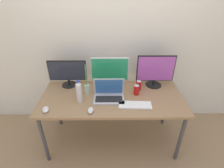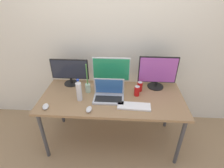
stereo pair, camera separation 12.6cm
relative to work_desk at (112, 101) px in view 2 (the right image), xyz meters
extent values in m
plane|color=#9E7F5B|center=(0.00, 0.00, -0.68)|extent=(16.00, 16.00, 0.00)
cube|color=silver|center=(0.00, 0.59, 0.62)|extent=(7.00, 0.08, 2.60)
cylinder|color=#424247|center=(-0.80, -0.32, -0.32)|extent=(0.04, 0.04, 0.71)
cylinder|color=#424247|center=(0.80, -0.32, -0.32)|extent=(0.04, 0.04, 0.71)
cylinder|color=#424247|center=(-0.80, 0.32, -0.32)|extent=(0.04, 0.04, 0.71)
cylinder|color=#424247|center=(0.80, 0.32, -0.32)|extent=(0.04, 0.04, 0.71)
cube|color=#93704C|center=(0.00, 0.00, 0.05)|extent=(1.73, 0.76, 0.03)
cylinder|color=black|center=(-0.57, 0.28, 0.07)|extent=(0.20, 0.20, 0.01)
cylinder|color=black|center=(-0.57, 0.28, 0.11)|extent=(0.03, 0.03, 0.07)
cube|color=black|center=(-0.57, 0.28, 0.28)|extent=(0.49, 0.02, 0.28)
cube|color=#232838|center=(-0.57, 0.27, 0.28)|extent=(0.47, 0.01, 0.25)
cylinder|color=silver|center=(-0.03, 0.25, 0.07)|extent=(0.19, 0.19, 0.01)
cylinder|color=silver|center=(-0.03, 0.25, 0.11)|extent=(0.03, 0.03, 0.08)
cube|color=silver|center=(-0.03, 0.25, 0.31)|extent=(0.48, 0.02, 0.31)
cube|color=#1E8C59|center=(-0.03, 0.24, 0.31)|extent=(0.46, 0.01, 0.29)
cylinder|color=black|center=(0.56, 0.27, 0.07)|extent=(0.21, 0.21, 0.01)
cylinder|color=black|center=(0.56, 0.27, 0.10)|extent=(0.03, 0.03, 0.06)
cube|color=black|center=(0.56, 0.27, 0.31)|extent=(0.49, 0.02, 0.35)
cube|color=#A54CB2|center=(0.56, 0.25, 0.31)|extent=(0.46, 0.01, 0.33)
cube|color=#B7B7BC|center=(-0.04, -0.06, 0.07)|extent=(0.36, 0.23, 0.02)
cube|color=black|center=(-0.04, -0.08, 0.08)|extent=(0.32, 0.13, 0.00)
cube|color=#B7B7BC|center=(-0.04, 0.03, 0.19)|extent=(0.36, 0.05, 0.23)
cube|color=#3366B2|center=(-0.04, 0.02, 0.19)|extent=(0.32, 0.04, 0.20)
cube|color=white|center=(0.26, -0.18, 0.07)|extent=(0.38, 0.15, 0.02)
ellipsoid|color=silver|center=(-0.72, -0.26, 0.08)|extent=(0.10, 0.12, 0.03)
ellipsoid|color=silver|center=(-0.23, -0.28, 0.08)|extent=(0.07, 0.11, 0.04)
cylinder|color=silver|center=(-0.38, -0.09, 0.17)|extent=(0.06, 0.06, 0.23)
cone|color=silver|center=(-0.38, -0.09, 0.30)|extent=(0.06, 0.06, 0.03)
cylinder|color=#1938B2|center=(-0.38, -0.09, 0.33)|extent=(0.03, 0.03, 0.02)
cylinder|color=red|center=(0.34, 0.16, 0.12)|extent=(0.07, 0.07, 0.12)
cylinder|color=silver|center=(0.34, 0.16, 0.18)|extent=(0.06, 0.06, 0.00)
cylinder|color=red|center=(0.30, 0.05, 0.12)|extent=(0.07, 0.07, 0.12)
cylinder|color=silver|center=(0.30, 0.05, 0.18)|extent=(0.06, 0.06, 0.00)
cylinder|color=#B2D1B7|center=(-0.31, 0.09, 0.12)|extent=(0.06, 0.06, 0.11)
cylinder|color=#519342|center=(-0.31, 0.09, 0.31)|extent=(0.01, 0.01, 0.27)
camera|label=1|loc=(-0.01, -1.75, 1.28)|focal=28.00mm
camera|label=2|loc=(0.11, -1.75, 1.28)|focal=28.00mm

